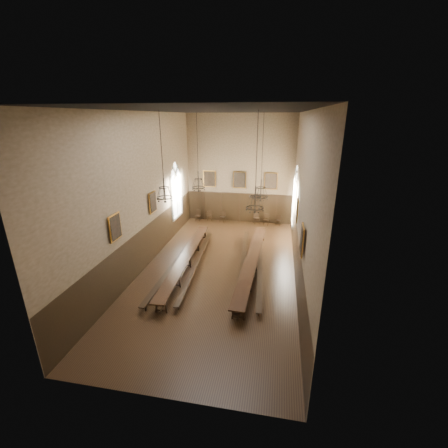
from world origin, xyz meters
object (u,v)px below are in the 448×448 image
(chair_0, at_px, (198,217))
(chandelier_front_left, at_px, (164,192))
(chair_7, at_px, (278,222))
(table_left, at_px, (186,261))
(chair_2, at_px, (223,219))
(table_right, at_px, (252,264))
(bench_left_inner, at_px, (197,263))
(chair_1, at_px, (210,218))
(chandelier_front_right, at_px, (255,202))
(bench_right_inner, at_px, (243,265))
(chandelier_back_right, at_px, (261,192))
(chair_5, at_px, (256,220))
(chair_6, at_px, (266,222))
(bench_right_outer, at_px, (260,268))
(bench_left_outer, at_px, (178,260))
(chandelier_back_left, at_px, (198,183))

(chair_0, relative_size, chandelier_front_left, 0.22)
(chair_7, bearing_deg, table_left, -107.01)
(chair_2, bearing_deg, chair_0, -163.00)
(table_right, height_order, bench_left_inner, table_right)
(bench_left_inner, distance_m, chair_1, 8.65)
(chair_2, distance_m, chandelier_front_right, 12.05)
(bench_right_inner, relative_size, chandelier_front_right, 2.26)
(chair_0, height_order, chandelier_front_right, chandelier_front_right)
(bench_left_inner, relative_size, chandelier_back_right, 1.79)
(table_right, xyz_separation_m, chair_5, (-0.40, 8.41, -0.10))
(table_left, bearing_deg, chair_6, 62.92)
(chair_2, bearing_deg, chair_5, 18.04)
(chair_6, bearing_deg, chair_0, -174.61)
(chair_7, bearing_deg, bench_right_outer, -81.61)
(table_left, bearing_deg, chair_1, 93.73)
(bench_left_outer, bearing_deg, chair_5, 63.96)
(chandelier_front_right, bearing_deg, table_right, 95.62)
(table_right, relative_size, chandelier_front_left, 2.50)
(chair_2, bearing_deg, bench_right_inner, -55.19)
(chair_5, xyz_separation_m, chandelier_front_right, (0.62, -10.65, 4.58))
(table_left, distance_m, bench_right_inner, 3.45)
(bench_right_outer, bearing_deg, chair_2, 114.40)
(bench_right_outer, xyz_separation_m, chandelier_front_right, (-0.26, -2.11, 4.63))
(chair_1, relative_size, chandelier_back_right, 0.17)
(chair_6, distance_m, chair_7, 1.04)
(bench_right_inner, xyz_separation_m, chair_7, (1.99, 8.37, -0.03))
(bench_left_outer, xyz_separation_m, chandelier_front_left, (0.30, -2.25, 4.92))
(bench_right_inner, height_order, chandelier_front_right, chandelier_front_right)
(chair_2, bearing_deg, bench_right_outer, -49.51)
(chair_1, xyz_separation_m, chandelier_back_left, (0.72, -5.97, 4.43))
(table_left, distance_m, chair_6, 9.66)
(table_left, relative_size, chandelier_front_left, 2.41)
(bench_left_outer, bearing_deg, chandelier_front_right, -24.13)
(bench_left_inner, height_order, chair_0, chair_0)
(chandelier_back_left, bearing_deg, chair_5, 60.39)
(bench_left_inner, distance_m, chandelier_front_left, 5.47)
(chair_2, bearing_deg, table_left, -78.04)
(chair_5, xyz_separation_m, chandelier_back_right, (0.59, -5.72, 3.89))
(table_right, xyz_separation_m, chandelier_front_left, (-4.26, -2.35, 4.80))
(chair_7, relative_size, chandelier_back_right, 0.17)
(table_left, relative_size, bench_right_inner, 0.99)
(chair_7, distance_m, chandelier_back_left, 9.12)
(chair_2, xyz_separation_m, chair_5, (2.94, 0.10, 0.02))
(chair_5, height_order, chandelier_back_left, chandelier_back_left)
(bench_right_outer, distance_m, chandelier_back_right, 4.85)
(bench_right_inner, xyz_separation_m, chandelier_front_right, (0.75, -2.25, 4.60))
(table_right, bearing_deg, chair_0, 123.93)
(chair_0, height_order, chair_5, chair_5)
(table_right, relative_size, chair_6, 11.25)
(bench_left_outer, distance_m, chandelier_back_right, 6.75)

